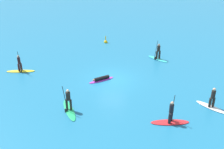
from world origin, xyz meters
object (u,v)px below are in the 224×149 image
surfer_on_red_board (170,118)px  surfer_on_purple_board (101,79)px  surfer_on_green_board (69,105)px  surfer_on_teal_board (158,55)px  surfer_on_yellow_board (20,68)px  surfer_on_white_board (212,102)px  marker_buoy (106,42)px

surfer_on_red_board → surfer_on_purple_board: bearing=126.2°
surfer_on_red_board → surfer_on_green_board: bearing=166.3°
surfer_on_teal_board → surfer_on_yellow_board: (-13.88, -5.42, -0.11)m
surfer_on_purple_board → surfer_on_yellow_board: bearing=-43.4°
surfer_on_yellow_board → surfer_on_white_board: surfer_on_yellow_board is taller
surfer_on_red_board → surfer_on_yellow_board: 16.08m
surfer_on_purple_board → surfer_on_green_board: bearing=35.1°
surfer_on_red_board → surfer_on_yellow_board: size_ratio=0.98×
surfer_on_green_board → surfer_on_white_board: 11.22m
surfer_on_teal_board → surfer_on_red_board: (0.85, -11.86, -0.08)m
surfer_on_purple_board → marker_buoy: size_ratio=2.33×
surfer_on_red_board → surfer_on_white_board: (3.30, 2.53, 0.05)m
surfer_on_yellow_board → surfer_on_green_board: surfer_on_yellow_board is taller
surfer_on_yellow_board → surfer_on_green_board: size_ratio=0.97×
surfer_on_teal_board → surfer_on_purple_board: (-5.34, -6.07, -0.38)m
surfer_on_teal_board → surfer_on_purple_board: surfer_on_teal_board is taller
surfer_on_purple_board → surfer_on_teal_board: bearing=-170.3°
surfer_on_red_board → surfer_on_white_board: bearing=26.7°
surfer_on_yellow_board → surfer_on_teal_board: bearing=9.7°
surfer_on_yellow_board → marker_buoy: surfer_on_yellow_board is taller
surfer_on_purple_board → surfer_on_yellow_board: (-8.55, 0.65, 0.27)m
surfer_on_yellow_board → surfer_on_green_board: 9.26m
surfer_on_white_board → surfer_on_red_board: bearing=75.2°
surfer_on_yellow_board → surfer_on_purple_board: bearing=-16.0°
surfer_on_red_board → surfer_on_yellow_board: (-14.73, 6.43, -0.02)m
surfer_on_red_board → surfer_on_purple_board: size_ratio=1.21×
surfer_on_teal_board → surfer_on_white_board: bearing=151.9°
surfer_on_green_board → marker_buoy: (0.02, 16.14, -0.34)m
surfer_on_white_board → surfer_on_yellow_board: bearing=25.6°
surfer_on_red_board → surfer_on_white_board: 4.16m
surfer_on_red_board → marker_buoy: 18.24m
surfer_on_purple_board → surfer_on_red_board: bearing=97.9°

